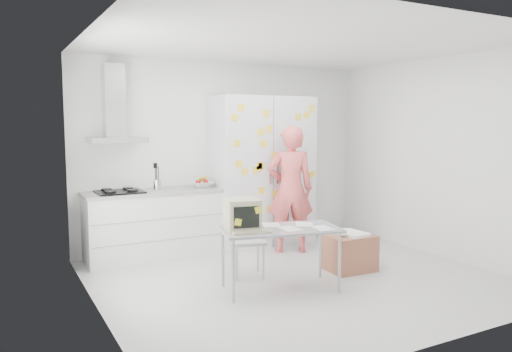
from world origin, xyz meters
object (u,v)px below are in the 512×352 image
chair (247,234)px  cardboard_box (350,252)px  desk (256,221)px  person (290,189)px

chair → cardboard_box: (1.20, -0.47, -0.26)m
desk → cardboard_box: desk is taller
person → desk: bearing=69.5°
chair → cardboard_box: chair is taller
person → cardboard_box: person is taller
desk → chair: 0.67m
person → chair: size_ratio=2.05×
person → chair: (-1.02, -0.64, -0.40)m
desk → cardboard_box: size_ratio=2.41×
person → desk: (-1.20, -1.23, -0.12)m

